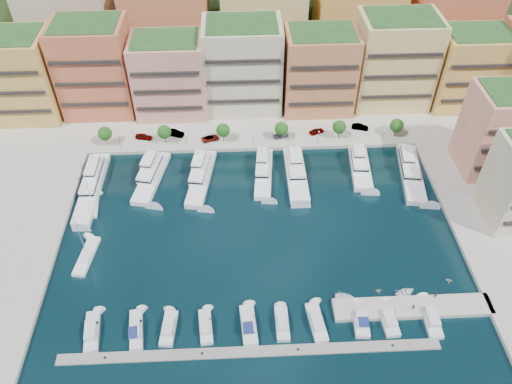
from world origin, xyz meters
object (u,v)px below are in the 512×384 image
yacht_4 (296,172)px  cruiser_0 (92,332)px  tree_0 (105,134)px  sailboat_2 (92,206)px  tree_2 (223,130)px  car_4 (317,131)px  lamppost_1 (186,139)px  lamppost_0 (119,141)px  cruiser_5 (282,324)px  yacht_6 (411,170)px  cruiser_1 (136,330)px  tree_5 (397,126)px  tree_1 (164,132)px  cruiser_8 (388,320)px  lamppost_3 (319,135)px  person_0 (413,307)px  car_0 (144,137)px  cruiser_9 (431,318)px  cruiser_2 (169,329)px  cruiser_6 (317,323)px  yacht_1 (152,175)px  cruiser_3 (206,327)px  yacht_2 (201,175)px  car_5 (360,127)px  tree_3 (281,129)px  sailboat_1 (87,257)px  tender_0 (345,298)px  person_1 (435,294)px  lamppost_2 (253,137)px  tender_1 (378,290)px  tender_3 (449,280)px  yacht_0 (92,184)px  yacht_3 (264,170)px  lamppost_4 (384,134)px  cruiser_7 (361,321)px  tender_2 (405,293)px  tree_4 (339,127)px  car_1 (175,133)px

yacht_4 → cruiser_0: yacht_4 is taller
tree_0 → sailboat_2: (0.09, -23.43, -4.42)m
tree_2 → car_4: bearing=5.5°
lamppost_1 → cruiser_0: (-15.36, -55.80, -3.28)m
lamppost_0 → cruiser_5: bearing=-54.7°
yacht_6 → cruiser_1: 78.58m
tree_5 → tree_1: bearing=180.0°
cruiser_8 → lamppost_3: bearing=96.6°
person_0 → car_0: bearing=-0.2°
sailboat_2 → person_0: size_ratio=8.51×
cruiser_9 → sailboat_2: bearing=154.5°
tree_0 → cruiser_2: 62.03m
tree_2 → cruiser_6: (18.23, -58.10, -4.20)m
cruiser_0 → cruiser_6: (43.59, 0.00, 0.00)m
tree_0 → yacht_1: (13.45, -13.50, -3.65)m
yacht_4 → cruiser_3: bearing=-116.7°
yacht_2 → car_5: 48.19m
tree_2 → cruiser_9: 71.18m
cruiser_5 → tree_1: bearing=115.3°
tree_3 → sailboat_1: sailboat_1 is taller
tender_0 → person_1: bearing=-79.7°
lamppost_2 → tender_1: lamppost_2 is taller
tree_0 → cruiser_3: bearing=-63.8°
tree_1 → person_1: size_ratio=3.29×
lamppost_1 → lamppost_3: bearing=0.0°
yacht_6 → tender_3: (-1.02, -34.42, -0.82)m
cruiser_0 → tree_3: bearing=54.6°
lamppost_0 → yacht_2: (22.24, -11.82, -2.62)m
yacht_0 → yacht_3: 43.60m
lamppost_1 → tender_1: lamppost_1 is taller
yacht_6 → cruiser_0: yacht_6 is taller
lamppost_4 → yacht_2: size_ratio=0.20×
tender_1 → car_0: car_0 is taller
cruiser_7 → person_0: size_ratio=4.95×
lamppost_0 → tender_1: lamppost_0 is taller
tree_1 → car_4: size_ratio=1.31×
lamppost_3 → tender_2: size_ratio=0.98×
lamppost_4 → person_0: size_ratio=2.71×
lamppost_0 → cruiser_3: lamppost_0 is taller
tree_0 → cruiser_5: (43.45, -58.08, -4.20)m
tree_5 → cruiser_3: (-51.48, -58.08, -4.20)m
lamppost_0 → cruiser_7: (54.95, -55.80, -3.26)m
tree_4 → cruiser_0: bearing=-134.6°
lamppost_3 → lamppost_4: (18.00, 0.00, 0.00)m
car_1 → yacht_2: bearing=-137.2°
lamppost_0 → car_5: 67.26m
tree_3 → lamppost_3: tree_3 is taller
tree_5 → cruiser_9: (-7.09, -58.10, -4.20)m
cruiser_0 → cruiser_1: size_ratio=1.01×
tree_4 → tree_3: bearing=180.0°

